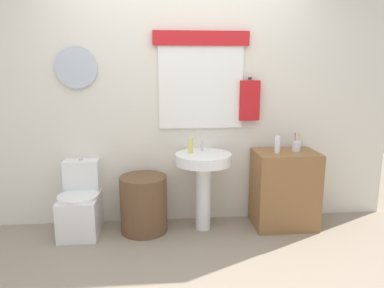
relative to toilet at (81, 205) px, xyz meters
The scene contains 10 objects.
ground_plane 1.36m from the toilet, 41.37° to the right, with size 8.00×8.00×0.00m, color gray.
back_wall 1.47m from the toilet, 14.80° to the left, with size 4.40×0.18×2.60m.
toilet is the anchor object (origin of this frame).
laundry_hamper 0.61m from the toilet, ahead, with size 0.46×0.46×0.56m, color brown.
pedestal_sink 1.24m from the toilet, ahead, with size 0.55×0.55×0.77m.
faucet 1.32m from the toilet, ahead, with size 0.03×0.03×0.10m, color silver.
wooden_cabinet 2.03m from the toilet, ahead, with size 0.61×0.44×0.77m, color olive.
soap_bottle 1.22m from the toilet, ahead, with size 0.05×0.05×0.15m, color #DBD166.
lotion_bottle 2.00m from the toilet, ahead, with size 0.05×0.05×0.17m, color white.
toothbrush_cup 2.20m from the toilet, ahead, with size 0.08×0.08×0.19m.
Camera 1 is at (-0.22, -2.52, 1.58)m, focal length 33.83 mm.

